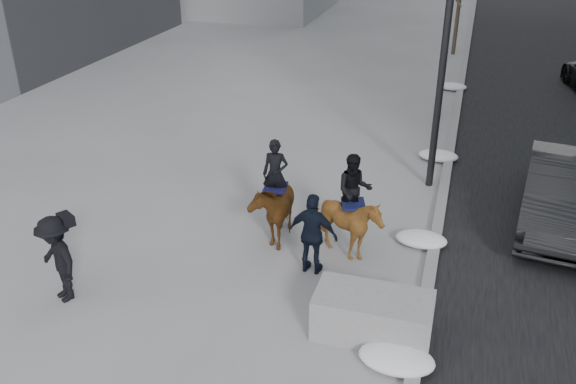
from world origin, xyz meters
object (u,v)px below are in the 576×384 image
(mounted_left, at_px, (274,203))
(mounted_right, at_px, (352,217))
(planter, at_px, (373,315))
(car_near, at_px, (562,193))

(mounted_left, bearing_deg, mounted_right, -9.02)
(planter, height_order, mounted_right, mounted_right)
(car_near, height_order, mounted_right, mounted_right)
(mounted_left, bearing_deg, car_near, 21.92)
(planter, relative_size, mounted_right, 0.89)
(planter, xyz_separation_m, mounted_right, (-0.90, 2.45, 0.51))
(car_near, xyz_separation_m, mounted_right, (-4.37, -2.77, 0.13))
(planter, distance_m, car_near, 6.28)
(planter, height_order, mounted_left, mounted_left)
(car_near, bearing_deg, mounted_right, -141.15)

